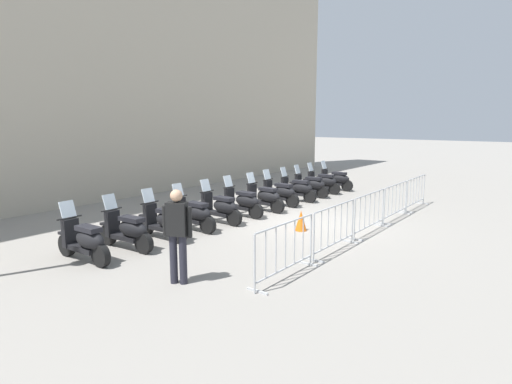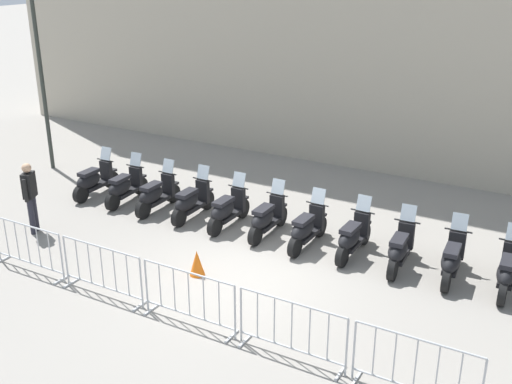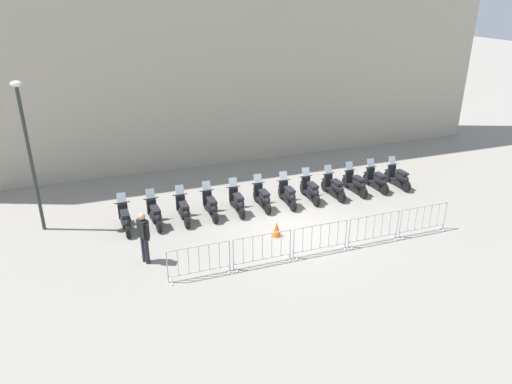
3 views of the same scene
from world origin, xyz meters
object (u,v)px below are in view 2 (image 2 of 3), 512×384
(motorcycle_0, at_px, (94,180))
(motorcycle_8, at_px, (400,249))
(motorcycle_5, at_px, (267,218))
(street_lamp, at_px, (40,62))
(motorcycle_7, at_px, (353,237))
(motorcycle_4, at_px, (227,210))
(barrier_segment_0, at_px, (28,248))
(officer_near_row_end, at_px, (30,194))
(barrier_segment_3, at_px, (292,331))
(motorcycle_2, at_px, (156,195))
(barrier_segment_2, at_px, (189,298))
(motorcycle_1, at_px, (125,187))
(barrier_segment_1, at_px, (102,271))
(motorcycle_3, at_px, (191,202))
(motorcycle_10, at_px, (507,271))
(traffic_cone, at_px, (197,263))
(motorcycle_6, at_px, (306,229))
(barrier_segment_4, at_px, (415,369))
(motorcycle_9, at_px, (452,259))

(motorcycle_0, distance_m, motorcycle_8, 8.48)
(motorcycle_0, distance_m, motorcycle_5, 5.29)
(street_lamp, bearing_deg, motorcycle_7, -3.43)
(motorcycle_4, distance_m, motorcycle_5, 1.06)
(barrier_segment_0, xyz_separation_m, officer_near_row_end, (-1.46, 1.33, 0.46))
(motorcycle_4, relative_size, motorcycle_8, 1.00)
(motorcycle_5, relative_size, motorcycle_8, 1.00)
(motorcycle_5, xyz_separation_m, barrier_segment_3, (2.72, -3.78, 0.07))
(motorcycle_2, xyz_separation_m, barrier_segment_2, (3.87, -3.66, 0.07))
(barrier_segment_0, bearing_deg, motorcycle_2, 87.22)
(motorcycle_1, xyz_separation_m, motorcycle_7, (6.34, 0.33, 0.00))
(motorcycle_4, height_order, barrier_segment_1, motorcycle_4)
(barrier_segment_2, height_order, street_lamp, street_lamp)
(motorcycle_5, distance_m, barrier_segment_2, 3.93)
(barrier_segment_1, bearing_deg, motorcycle_2, 116.14)
(motorcycle_0, xyz_separation_m, motorcycle_8, (8.47, 0.39, 0.00))
(barrier_segment_2, bearing_deg, motorcycle_0, 149.11)
(barrier_segment_3, bearing_deg, motorcycle_1, 152.91)
(motorcycle_3, distance_m, motorcycle_10, 7.42)
(motorcycle_2, distance_m, barrier_segment_1, 4.18)
(motorcycle_1, distance_m, barrier_segment_3, 7.80)
(motorcycle_7, height_order, traffic_cone, motorcycle_7)
(motorcycle_5, relative_size, motorcycle_6, 1.00)
(motorcycle_5, bearing_deg, motorcycle_1, -176.95)
(barrier_segment_0, bearing_deg, motorcycle_5, 50.24)
(motorcycle_4, relative_size, barrier_segment_4, 0.89)
(motorcycle_10, distance_m, officer_near_row_end, 10.55)
(barrier_segment_4, bearing_deg, barrier_segment_3, -177.57)
(motorcycle_9, bearing_deg, street_lamp, 177.64)
(motorcycle_1, distance_m, traffic_cone, 4.49)
(motorcycle_1, distance_m, street_lamp, 4.89)
(motorcycle_6, distance_m, motorcycle_7, 1.06)
(motorcycle_8, xyz_separation_m, barrier_segment_1, (-4.51, -4.06, 0.07))
(motorcycle_10, distance_m, barrier_segment_2, 6.19)
(motorcycle_8, bearing_deg, motorcycle_5, -178.06)
(motorcycle_2, distance_m, motorcycle_9, 7.42)
(motorcycle_1, height_order, barrier_segment_1, motorcycle_1)
(motorcycle_7, bearing_deg, barrier_segment_4, -55.30)
(motorcycle_10, height_order, officer_near_row_end, officer_near_row_end)
(motorcycle_4, bearing_deg, barrier_segment_0, -120.19)
(motorcycle_3, xyz_separation_m, barrier_segment_4, (6.86, -3.58, 0.07))
(barrier_segment_2, height_order, traffic_cone, barrier_segment_2)
(motorcycle_1, xyz_separation_m, motorcycle_2, (1.05, 0.02, 0.00))
(motorcycle_3, xyz_separation_m, barrier_segment_1, (0.78, -3.84, 0.07))
(traffic_cone, bearing_deg, barrier_segment_4, -14.97)
(barrier_segment_3, xyz_separation_m, barrier_segment_4, (2.03, 0.09, 0.00))
(barrier_segment_3, bearing_deg, barrier_segment_0, -177.57)
(motorcycle_1, height_order, barrier_segment_0, motorcycle_1)
(traffic_cone, bearing_deg, motorcycle_6, 60.17)
(barrier_segment_1, bearing_deg, barrier_segment_0, -177.57)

